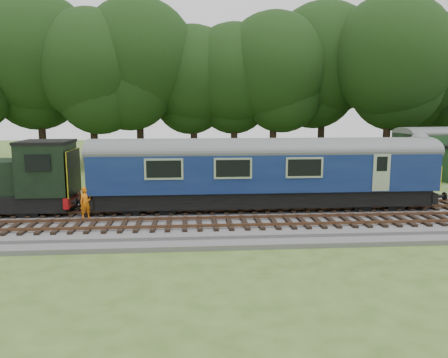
{
  "coord_description": "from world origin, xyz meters",
  "views": [
    {
      "loc": [
        -4.6,
        -21.29,
        5.7
      ],
      "look_at": [
        -2.83,
        1.4,
        2.0
      ],
      "focal_mm": 35.0,
      "sensor_mm": 36.0,
      "label": 1
    }
  ],
  "objects": [
    {
      "name": "ground",
      "position": [
        0.0,
        0.0,
        0.0
      ],
      "size": [
        120.0,
        120.0,
        0.0
      ],
      "primitive_type": "plane",
      "color": "#3E5D22",
      "rests_on": "ground"
    },
    {
      "name": "ballast",
      "position": [
        0.0,
        0.0,
        0.17
      ],
      "size": [
        70.0,
        7.0,
        0.35
      ],
      "primitive_type": "cube",
      "color": "#4C4C4F",
      "rests_on": "ground"
    },
    {
      "name": "track_north",
      "position": [
        0.0,
        1.4,
        0.42
      ],
      "size": [
        67.2,
        2.4,
        0.21
      ],
      "color": "black",
      "rests_on": "ballast"
    },
    {
      "name": "track_south",
      "position": [
        0.0,
        -1.6,
        0.42
      ],
      "size": [
        67.2,
        2.4,
        0.21
      ],
      "color": "black",
      "rests_on": "ballast"
    },
    {
      "name": "fence",
      "position": [
        0.0,
        4.5,
        0.0
      ],
      "size": [
        64.0,
        0.12,
        1.0
      ],
      "primitive_type": null,
      "color": "#6B6054",
      "rests_on": "ground"
    },
    {
      "name": "tree_line",
      "position": [
        0.0,
        22.0,
        0.0
      ],
      "size": [
        70.0,
        8.0,
        18.0
      ],
      "primitive_type": null,
      "color": "black",
      "rests_on": "ground"
    },
    {
      "name": "dmu_railcar",
      "position": [
        -0.69,
        1.4,
        2.61
      ],
      "size": [
        18.05,
        2.86,
        3.88
      ],
      "color": "black",
      "rests_on": "ground"
    },
    {
      "name": "worker",
      "position": [
        -9.73,
        0.02,
        1.13
      ],
      "size": [
        0.68,
        0.63,
        1.57
      ],
      "primitive_type": "imported",
      "rotation": [
        0.0,
        0.0,
        0.61
      ],
      "color": "orange",
      "rests_on": "ballast"
    }
  ]
}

